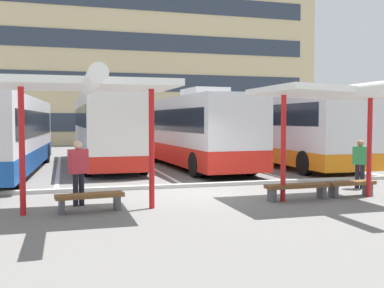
# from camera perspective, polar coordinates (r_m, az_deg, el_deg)

# --- Properties ---
(ground_plane) EXTENTS (160.00, 160.00, 0.00)m
(ground_plane) POSITION_cam_1_polar(r_m,az_deg,el_deg) (13.96, 0.86, -6.21)
(ground_plane) COLOR slate
(terminal_building) EXTENTS (41.25, 11.52, 21.02)m
(terminal_building) POSITION_cam_1_polar(r_m,az_deg,el_deg) (47.63, -11.08, 11.35)
(terminal_building) COLOR #D1BC8C
(terminal_building) RESTS_ON ground
(coach_bus_0) EXTENTS (3.32, 12.56, 3.51)m
(coach_bus_0) POSITION_cam_1_polar(r_m,az_deg,el_deg) (20.47, -22.37, 1.07)
(coach_bus_0) COLOR silver
(coach_bus_0) RESTS_ON ground
(coach_bus_1) EXTENTS (2.62, 12.27, 3.75)m
(coach_bus_1) POSITION_cam_1_polar(r_m,az_deg,el_deg) (22.96, -10.86, 1.82)
(coach_bus_1) COLOR silver
(coach_bus_1) RESTS_ON ground
(coach_bus_2) EXTENTS (3.18, 10.31, 3.62)m
(coach_bus_2) POSITION_cam_1_polar(r_m,az_deg,el_deg) (21.24, 0.38, 1.51)
(coach_bus_2) COLOR silver
(coach_bus_2) RESTS_ON ground
(coach_bus_3) EXTENTS (2.74, 12.40, 3.83)m
(coach_bus_3) POSITION_cam_1_polar(r_m,az_deg,el_deg) (23.38, 10.94, 1.93)
(coach_bus_3) COLOR silver
(coach_bus_3) RESTS_ON ground
(lane_stripe_1) EXTENTS (0.16, 14.00, 0.01)m
(lane_stripe_1) POSITION_cam_1_polar(r_m,az_deg,el_deg) (21.82, -16.42, -2.96)
(lane_stripe_1) COLOR white
(lane_stripe_1) RESTS_ON ground
(lane_stripe_2) EXTENTS (0.16, 14.00, 0.01)m
(lane_stripe_2) POSITION_cam_1_polar(r_m,az_deg,el_deg) (22.18, -5.47, -2.75)
(lane_stripe_2) COLOR white
(lane_stripe_2) RESTS_ON ground
(lane_stripe_3) EXTENTS (0.16, 14.00, 0.01)m
(lane_stripe_3) POSITION_cam_1_polar(r_m,az_deg,el_deg) (23.30, 4.77, -2.46)
(lane_stripe_3) COLOR white
(lane_stripe_3) RESTS_ON ground
(lane_stripe_4) EXTENTS (0.16, 14.00, 0.01)m
(lane_stripe_4) POSITION_cam_1_polar(r_m,az_deg,el_deg) (25.08, 13.80, -2.15)
(lane_stripe_4) COLOR white
(lane_stripe_4) RESTS_ON ground
(waiting_shelter_1) EXTENTS (4.08, 4.69, 3.25)m
(waiting_shelter_1) POSITION_cam_1_polar(r_m,az_deg,el_deg) (11.05, -12.79, 6.96)
(waiting_shelter_1) COLOR red
(waiting_shelter_1) RESTS_ON ground
(bench_2) EXTENTS (1.68, 0.62, 0.45)m
(bench_2) POSITION_cam_1_polar(r_m,az_deg,el_deg) (11.43, -12.70, -6.66)
(bench_2) COLOR brown
(bench_2) RESTS_ON ground
(waiting_shelter_2) EXTENTS (3.76, 4.80, 3.16)m
(waiting_shelter_2) POSITION_cam_1_polar(r_m,az_deg,el_deg) (13.14, 17.40, 5.88)
(waiting_shelter_2) COLOR red
(waiting_shelter_2) RESTS_ON ground
(bench_3) EXTENTS (1.89, 0.48, 0.45)m
(bench_3) POSITION_cam_1_polar(r_m,az_deg,el_deg) (13.10, 13.06, -5.40)
(bench_3) COLOR brown
(bench_3) RESTS_ON ground
(bench_4) EXTENTS (1.52, 0.49, 0.45)m
(bench_4) POSITION_cam_1_polar(r_m,az_deg,el_deg) (14.13, 19.30, -4.92)
(bench_4) COLOR brown
(bench_4) RESTS_ON ground
(platform_kerb) EXTENTS (44.00, 0.24, 0.12)m
(platform_kerb) POSITION_cam_1_polar(r_m,az_deg,el_deg) (15.18, -0.55, -5.23)
(platform_kerb) COLOR #ADADA8
(platform_kerb) RESTS_ON ground
(waiting_passenger_1) EXTENTS (0.54, 0.42, 1.71)m
(waiting_passenger_1) POSITION_cam_1_polar(r_m,az_deg,el_deg) (12.21, -14.08, -2.93)
(waiting_passenger_1) COLOR black
(waiting_passenger_1) RESTS_ON ground
(waiting_passenger_2) EXTENTS (0.49, 0.47, 1.59)m
(waiting_passenger_2) POSITION_cam_1_polar(r_m,az_deg,el_deg) (15.82, 20.34, -1.98)
(waiting_passenger_2) COLOR black
(waiting_passenger_2) RESTS_ON ground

